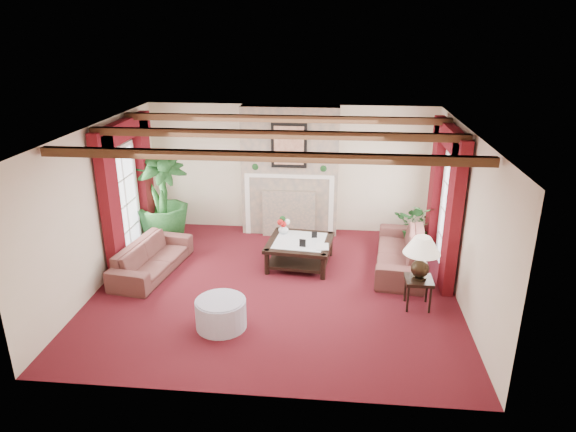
# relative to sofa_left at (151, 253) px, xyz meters

# --- Properties ---
(floor) EXTENTS (6.00, 6.00, 0.00)m
(floor) POSITION_rel_sofa_left_xyz_m (2.30, -0.36, -0.38)
(floor) COLOR #420B11
(floor) RESTS_ON ground
(ceiling) EXTENTS (6.00, 6.00, 0.00)m
(ceiling) POSITION_rel_sofa_left_xyz_m (2.30, -0.36, 2.32)
(ceiling) COLOR white
(ceiling) RESTS_ON floor
(back_wall) EXTENTS (6.00, 0.02, 2.70)m
(back_wall) POSITION_rel_sofa_left_xyz_m (2.30, 2.39, 0.97)
(back_wall) COLOR beige
(back_wall) RESTS_ON ground
(left_wall) EXTENTS (0.02, 5.50, 2.70)m
(left_wall) POSITION_rel_sofa_left_xyz_m (-0.70, -0.36, 0.97)
(left_wall) COLOR beige
(left_wall) RESTS_ON ground
(right_wall) EXTENTS (0.02, 5.50, 2.70)m
(right_wall) POSITION_rel_sofa_left_xyz_m (5.30, -0.36, 0.97)
(right_wall) COLOR beige
(right_wall) RESTS_ON ground
(ceiling_beams) EXTENTS (6.00, 3.00, 0.12)m
(ceiling_beams) POSITION_rel_sofa_left_xyz_m (2.30, -0.36, 2.26)
(ceiling_beams) COLOR #3D2213
(ceiling_beams) RESTS_ON ceiling
(fireplace) EXTENTS (2.00, 0.52, 2.70)m
(fireplace) POSITION_rel_sofa_left_xyz_m (2.30, 2.19, 2.32)
(fireplace) COLOR tan
(fireplace) RESTS_ON ground
(french_door_left) EXTENTS (0.10, 1.10, 2.16)m
(french_door_left) POSITION_rel_sofa_left_xyz_m (-0.67, 0.64, 1.75)
(french_door_left) COLOR white
(french_door_left) RESTS_ON ground
(french_door_right) EXTENTS (0.10, 1.10, 2.16)m
(french_door_right) POSITION_rel_sofa_left_xyz_m (5.27, 0.64, 1.75)
(french_door_right) COLOR white
(french_door_right) RESTS_ON ground
(curtains_left) EXTENTS (0.20, 2.40, 2.55)m
(curtains_left) POSITION_rel_sofa_left_xyz_m (-0.56, 0.64, 2.17)
(curtains_left) COLOR #550B14
(curtains_left) RESTS_ON ground
(curtains_right) EXTENTS (0.20, 2.40, 2.55)m
(curtains_right) POSITION_rel_sofa_left_xyz_m (5.16, 0.64, 2.17)
(curtains_right) COLOR #550B14
(curtains_right) RESTS_ON ground
(sofa_left) EXTENTS (2.08, 1.12, 0.75)m
(sofa_left) POSITION_rel_sofa_left_xyz_m (0.00, 0.00, 0.00)
(sofa_left) COLOR #3E1122
(sofa_left) RESTS_ON ground
(sofa_right) EXTENTS (2.28, 1.09, 0.84)m
(sofa_right) POSITION_rel_sofa_left_xyz_m (4.48, 0.62, 0.04)
(sofa_right) COLOR #3E1122
(sofa_right) RESTS_ON ground
(potted_palm) EXTENTS (2.86, 2.89, 1.05)m
(potted_palm) POSITION_rel_sofa_left_xyz_m (-0.23, 1.40, 0.15)
(potted_palm) COLOR black
(potted_palm) RESTS_ON ground
(small_plant) EXTENTS (1.44, 1.48, 0.76)m
(small_plant) POSITION_rel_sofa_left_xyz_m (4.90, 1.58, 0.00)
(small_plant) COLOR black
(small_plant) RESTS_ON ground
(coffee_table) EXTENTS (1.28, 1.28, 0.47)m
(coffee_table) POSITION_rel_sofa_left_xyz_m (2.63, 0.57, -0.14)
(coffee_table) COLOR black
(coffee_table) RESTS_ON ground
(side_table) EXTENTS (0.47, 0.47, 0.50)m
(side_table) POSITION_rel_sofa_left_xyz_m (4.60, -0.79, -0.13)
(side_table) COLOR black
(side_table) RESTS_ON ground
(ottoman) EXTENTS (0.75, 0.75, 0.44)m
(ottoman) POSITION_rel_sofa_left_xyz_m (1.63, -1.66, -0.16)
(ottoman) COLOR #AAA7BD
(ottoman) RESTS_ON ground
(table_lamp) EXTENTS (0.57, 0.57, 0.72)m
(table_lamp) POSITION_rel_sofa_left_xyz_m (4.60, -0.79, 0.49)
(table_lamp) COLOR black
(table_lamp) RESTS_ON side_table
(flower_vase) EXTENTS (0.20, 0.20, 0.19)m
(flower_vase) POSITION_rel_sofa_left_xyz_m (2.29, 0.89, 0.20)
(flower_vase) COLOR silver
(flower_vase) RESTS_ON coffee_table
(book) EXTENTS (0.23, 0.04, 0.31)m
(book) POSITION_rel_sofa_left_xyz_m (2.94, 0.31, 0.26)
(book) COLOR black
(book) RESTS_ON coffee_table
(photo_frame_a) EXTENTS (0.12, 0.04, 0.16)m
(photo_frame_a) POSITION_rel_sofa_left_xyz_m (2.70, 0.29, 0.18)
(photo_frame_a) COLOR black
(photo_frame_a) RESTS_ON coffee_table
(photo_frame_b) EXTENTS (0.11, 0.04, 0.13)m
(photo_frame_b) POSITION_rel_sofa_left_xyz_m (2.89, 0.72, 0.17)
(photo_frame_b) COLOR black
(photo_frame_b) RESTS_ON coffee_table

